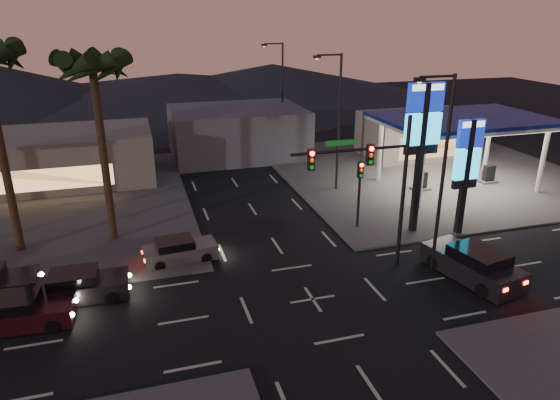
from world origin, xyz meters
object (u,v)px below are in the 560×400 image
object	(u,v)px
pylon_sign_short	(467,160)
suv_station	(473,264)
gas_station	(463,122)
car_lane_a_front	(80,286)
car_lane_b_front	(179,251)
car_lane_a_mid	(19,312)
traffic_signal_mast	(374,174)
pylon_sign_tall	(423,129)

from	to	relation	value
pylon_sign_short	suv_station	size ratio (longest dim) A/B	1.29
gas_station	car_lane_a_front	size ratio (longest dim) A/B	2.75
car_lane_a_front	car_lane_b_front	distance (m)	5.47
car_lane_a_front	car_lane_a_mid	xyz separation A→B (m)	(-2.31, -1.57, -0.00)
traffic_signal_mast	car_lane_b_front	xyz separation A→B (m)	(-9.32, 3.73, -4.62)
car_lane_a_front	pylon_sign_tall	bearing A→B (deg)	7.10
car_lane_a_mid	suv_station	distance (m)	21.16
pylon_sign_tall	traffic_signal_mast	size ratio (longest dim) A/B	1.12
pylon_sign_short	car_lane_b_front	size ratio (longest dim) A/B	1.71
pylon_sign_tall	pylon_sign_short	xyz separation A→B (m)	(2.50, -1.00, -1.74)
pylon_sign_tall	car_lane_a_front	world-z (taller)	pylon_sign_tall
pylon_sign_tall	traffic_signal_mast	xyz separation A→B (m)	(-4.74, -3.51, -1.17)
traffic_signal_mast	car_lane_a_front	bearing A→B (deg)	175.30
gas_station	car_lane_a_front	distance (m)	28.18
pylon_sign_tall	suv_station	xyz separation A→B (m)	(-0.13, -5.93, -5.60)
suv_station	gas_station	bearing A→B (deg)	58.44
gas_station	traffic_signal_mast	world-z (taller)	traffic_signal_mast
pylon_sign_short	car_lane_a_front	distance (m)	21.79
traffic_signal_mast	suv_station	size ratio (longest dim) A/B	1.48
car_lane_b_front	gas_station	bearing A→B (deg)	16.24
gas_station	car_lane_a_mid	xyz separation A→B (m)	(-28.69, -10.42, -4.42)
pylon_sign_short	car_lane_b_front	xyz separation A→B (m)	(-16.56, 1.22, -4.05)
car_lane_a_mid	suv_station	world-z (taller)	suv_station
gas_station	traffic_signal_mast	size ratio (longest dim) A/B	1.53
car_lane_a_mid	car_lane_b_front	size ratio (longest dim) A/B	1.09
traffic_signal_mast	pylon_sign_short	bearing A→B (deg)	19.13
gas_station	car_lane_b_front	bearing A→B (deg)	-163.76
pylon_sign_short	traffic_signal_mast	distance (m)	7.69
gas_station	car_lane_b_front	distance (m)	22.90
gas_station	pylon_sign_short	world-z (taller)	pylon_sign_short
gas_station	suv_station	world-z (taller)	gas_station
pylon_sign_short	car_lane_a_front	xyz separation A→B (m)	(-21.38, -1.35, -3.99)
gas_station	suv_station	size ratio (longest dim) A/B	2.26
car_lane_a_mid	traffic_signal_mast	bearing A→B (deg)	1.41
pylon_sign_short	pylon_sign_tall	bearing A→B (deg)	158.20
pylon_sign_tall	car_lane_b_front	bearing A→B (deg)	179.11
car_lane_b_front	suv_station	size ratio (longest dim) A/B	0.76
pylon_sign_tall	car_lane_a_front	distance (m)	19.87
gas_station	car_lane_a_mid	distance (m)	30.84
pylon_sign_short	suv_station	world-z (taller)	pylon_sign_short
car_lane_a_front	car_lane_a_mid	bearing A→B (deg)	-145.84
car_lane_a_mid	suv_station	size ratio (longest dim) A/B	0.83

